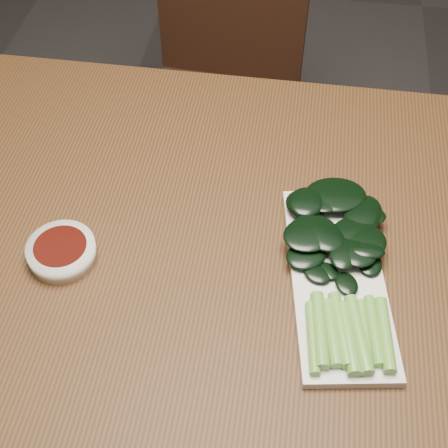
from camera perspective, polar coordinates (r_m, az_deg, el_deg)
ground at (r=1.57m, az=0.47°, el=-19.07°), size 6.00×6.00×0.00m
table at (r=0.96m, az=0.73°, el=-4.63°), size 1.40×0.80×0.75m
chair_far at (r=1.61m, az=-0.07°, el=12.68°), size 0.39×0.39×0.89m
sauce_bowl at (r=0.91m, az=-14.61°, el=-2.46°), size 0.10×0.10×0.03m
serving_plate at (r=0.88m, az=10.29°, el=-4.95°), size 0.18×0.33×0.01m
gai_lan at (r=0.88m, az=10.33°, el=-2.75°), size 0.17×0.33×0.03m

